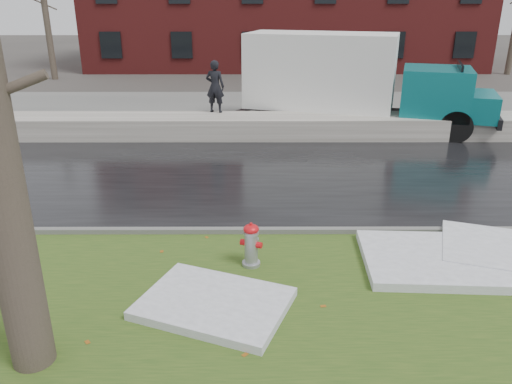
{
  "coord_description": "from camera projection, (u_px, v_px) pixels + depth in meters",
  "views": [
    {
      "loc": [
        -0.06,
        -8.22,
        4.53
      ],
      "look_at": [
        -0.04,
        0.84,
        1.0
      ],
      "focal_mm": 35.0,
      "sensor_mm": 36.0,
      "label": 1
    }
  ],
  "objects": [
    {
      "name": "ground",
      "position": [
        258.0,
        258.0,
        9.31
      ],
      "size": [
        120.0,
        120.0,
        0.0
      ],
      "primitive_type": "plane",
      "color": "#47423D",
      "rests_on": "ground"
    },
    {
      "name": "verge",
      "position": [
        259.0,
        294.0,
        8.14
      ],
      "size": [
        60.0,
        4.5,
        0.04
      ],
      "primitive_type": "cube",
      "color": "#2A4818",
      "rests_on": "ground"
    },
    {
      "name": "road",
      "position": [
        257.0,
        177.0,
        13.5
      ],
      "size": [
        60.0,
        7.0,
        0.03
      ],
      "primitive_type": "cube",
      "color": "black",
      "rests_on": "ground"
    },
    {
      "name": "parking_lot",
      "position": [
        256.0,
        111.0,
        21.42
      ],
      "size": [
        60.0,
        9.0,
        0.03
      ],
      "primitive_type": "cube",
      "color": "slate",
      "rests_on": "ground"
    },
    {
      "name": "curb",
      "position": [
        258.0,
        231.0,
        10.22
      ],
      "size": [
        60.0,
        0.15,
        0.14
      ],
      "primitive_type": "cube",
      "color": "slate",
      "rests_on": "ground"
    },
    {
      "name": "snowbank",
      "position": [
        257.0,
        126.0,
        17.28
      ],
      "size": [
        60.0,
        1.6,
        0.75
      ],
      "primitive_type": "cube",
      "color": "beige",
      "rests_on": "ground"
    },
    {
      "name": "bg_tree_left",
      "position": [
        47.0,
        20.0,
        28.57
      ],
      "size": [
        1.4,
        1.62,
        6.5
      ],
      "color": "brown",
      "rests_on": "ground"
    },
    {
      "name": "bg_tree_center",
      "position": [
        163.0,
        18.0,
        32.31
      ],
      "size": [
        1.4,
        1.62,
        6.5
      ],
      "color": "brown",
      "rests_on": "ground"
    },
    {
      "name": "fire_hydrant",
      "position": [
        251.0,
        243.0,
        8.84
      ],
      "size": [
        0.41,
        0.39,
        0.83
      ],
      "rotation": [
        0.0,
        0.0,
        -0.39
      ],
      "color": "#9B9DA2",
      "rests_on": "verge"
    },
    {
      "name": "box_truck",
      "position": [
        350.0,
        79.0,
        18.04
      ],
      "size": [
        10.17,
        4.73,
        3.38
      ],
      "rotation": [
        0.0,
        0.0,
        -0.3
      ],
      "color": "black",
      "rests_on": "ground"
    },
    {
      "name": "worker",
      "position": [
        215.0,
        87.0,
        17.37
      ],
      "size": [
        0.74,
        0.58,
        1.8
      ],
      "primitive_type": "imported",
      "rotation": [
        0.0,
        0.0,
        2.9
      ],
      "color": "black",
      "rests_on": "snowbank"
    },
    {
      "name": "snow_patch_near",
      "position": [
        436.0,
        260.0,
        9.01
      ],
      "size": [
        2.7,
        2.14,
        0.16
      ],
      "primitive_type": "cube",
      "rotation": [
        0.0,
        0.0,
        -0.05
      ],
      "color": "white",
      "rests_on": "verge"
    },
    {
      "name": "snow_patch_far",
      "position": [
        214.0,
        303.0,
        7.74
      ],
      "size": [
        2.64,
        2.3,
        0.14
      ],
      "primitive_type": "cube",
      "rotation": [
        0.0,
        0.0,
        -0.38
      ],
      "color": "white",
      "rests_on": "verge"
    }
  ]
}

